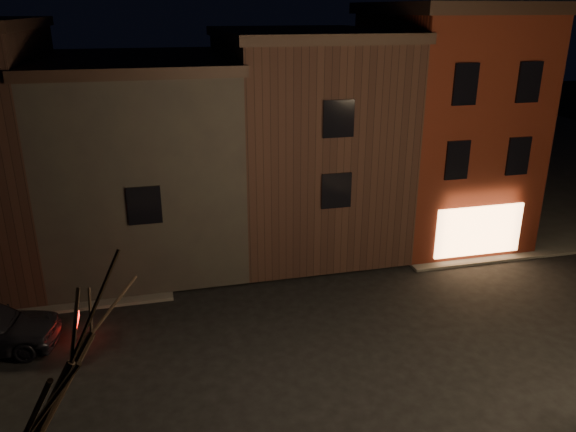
% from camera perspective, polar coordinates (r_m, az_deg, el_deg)
% --- Properties ---
extents(ground, '(120.00, 120.00, 0.00)m').
position_cam_1_polar(ground, '(18.39, 5.56, -14.07)').
color(ground, black).
rests_on(ground, ground).
extents(sidewalk_far_right, '(30.00, 30.00, 0.12)m').
position_cam_1_polar(sidewalk_far_right, '(43.80, 22.02, 5.26)').
color(sidewalk_far_right, '#2D2B28').
rests_on(sidewalk_far_right, ground).
extents(corner_building, '(6.50, 8.50, 10.50)m').
position_cam_1_polar(corner_building, '(27.63, 15.36, 9.29)').
color(corner_building, '#4F180E').
rests_on(corner_building, ground).
extents(row_building_a, '(7.30, 10.30, 9.40)m').
position_cam_1_polar(row_building_a, '(26.24, 1.47, 8.18)').
color(row_building_a, black).
rests_on(row_building_a, ground).
extents(row_building_b, '(7.80, 10.30, 8.40)m').
position_cam_1_polar(row_building_b, '(25.46, -14.57, 6.00)').
color(row_building_b, black).
rests_on(row_building_b, ground).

